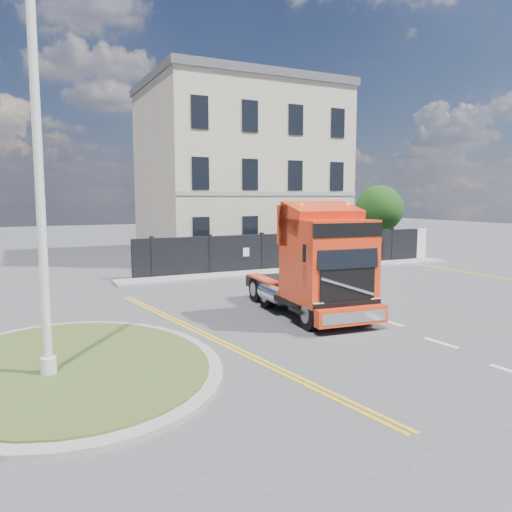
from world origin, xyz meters
TOP-DOWN VIEW (x-y plane):
  - ground at (0.00, 0.00)m, footprint 120.00×120.00m
  - traffic_island at (-7.00, -3.00)m, footprint 6.80×6.80m
  - hoarding_fence at (6.55, 9.00)m, footprint 18.80×0.25m
  - georgian_building at (6.00, 16.50)m, footprint 12.30×10.30m
  - tree at (14.38, 12.10)m, footprint 3.20×3.20m
  - pavement_far at (6.00, 8.10)m, footprint 20.00×1.60m
  - truck at (0.97, -1.22)m, footprint 2.85×6.40m
  - flatbed_pickup at (8.27, 7.14)m, footprint 2.02×4.55m
  - lamppost_island at (-7.50, -3.50)m, footprint 0.26×0.52m

SIDE VIEW (x-z plane):
  - ground at x=0.00m, z-range 0.00..0.00m
  - pavement_far at x=6.00m, z-range 0.00..0.12m
  - traffic_island at x=-7.00m, z-range 0.00..0.16m
  - flatbed_pickup at x=8.27m, z-range 0.07..1.92m
  - hoarding_fence at x=6.55m, z-range 0.00..2.00m
  - truck at x=0.97m, z-range -0.19..3.53m
  - tree at x=14.38m, z-range 0.65..5.45m
  - lamppost_island at x=-7.50m, z-range 0.17..8.66m
  - georgian_building at x=6.00m, z-range -0.63..12.17m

